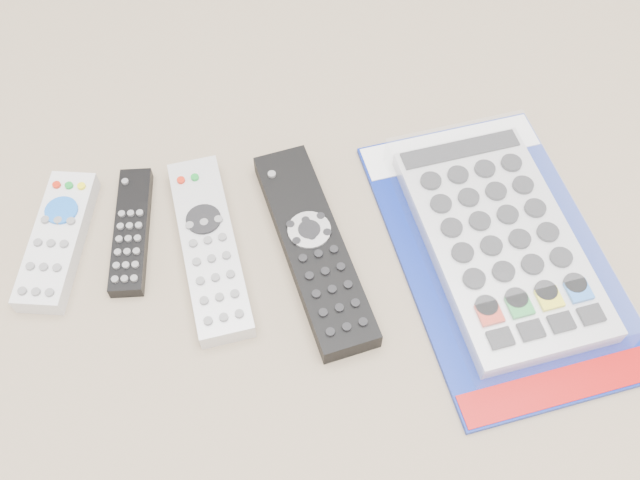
{
  "coord_description": "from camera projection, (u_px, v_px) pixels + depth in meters",
  "views": [
    {
      "loc": [
        -0.02,
        -0.37,
        0.65
      ],
      "look_at": [
        0.03,
        0.02,
        0.01
      ],
      "focal_mm": 40.0,
      "sensor_mm": 36.0,
      "label": 1
    }
  ],
  "objects": [
    {
      "name": "remote_small_grey",
      "position": [
        57.0,
        240.0,
        0.75
      ],
      "size": [
        0.08,
        0.17,
        0.03
      ],
      "rotation": [
        0.0,
        0.0,
        -0.19
      ],
      "color": "silver",
      "rests_on": "ground"
    },
    {
      "name": "jumbo_remote_packaged",
      "position": [
        501.0,
        240.0,
        0.74
      ],
      "size": [
        0.26,
        0.37,
        0.05
      ],
      "rotation": [
        0.0,
        0.0,
        0.14
      ],
      "color": "navy",
      "rests_on": "ground"
    },
    {
      "name": "remote_silver_dvd",
      "position": [
        209.0,
        247.0,
        0.75
      ],
      "size": [
        0.08,
        0.23,
        0.03
      ],
      "rotation": [
        0.0,
        0.0,
        0.13
      ],
      "color": "silver",
      "rests_on": "ground"
    },
    {
      "name": "remote_slim_black",
      "position": [
        131.0,
        231.0,
        0.76
      ],
      "size": [
        0.04,
        0.16,
        0.02
      ],
      "rotation": [
        0.0,
        0.0,
        -0.06
      ],
      "color": "black",
      "rests_on": "ground"
    },
    {
      "name": "remote_large_black",
      "position": [
        314.0,
        247.0,
        0.75
      ],
      "size": [
        0.11,
        0.26,
        0.03
      ],
      "rotation": [
        0.0,
        0.0,
        0.19
      ],
      "color": "black",
      "rests_on": "ground"
    }
  ]
}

